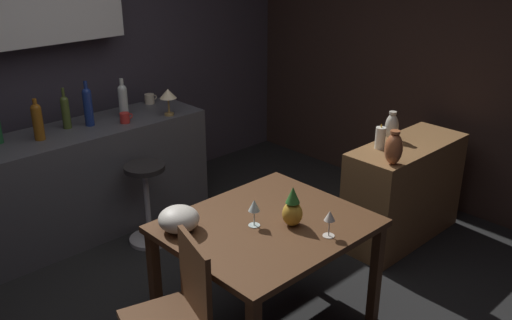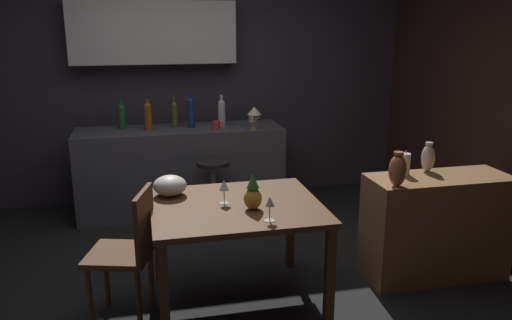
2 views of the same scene
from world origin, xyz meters
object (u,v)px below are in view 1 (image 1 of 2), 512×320
(pineapple_centerpiece, at_px, (292,209))
(bar_stool, at_px, (147,201))
(cup_red, at_px, (125,118))
(wine_bottle_amber, at_px, (37,120))
(fruit_bowl, at_px, (179,219))
(wine_bottle_clear, at_px, (123,99))
(pillar_candle_tall, at_px, (380,138))
(wine_bottle_olive, at_px, (65,111))
(chair_near_window, at_px, (176,314))
(dining_table, at_px, (267,236))
(vase_ceramic_ivory, at_px, (392,127))
(wine_glass_right, at_px, (330,217))
(wine_glass_left, at_px, (254,207))
(wine_bottle_cobalt, at_px, (88,105))
(sideboard_cabinet, at_px, (403,191))
(vase_copper, at_px, (394,148))
(counter_lamp, at_px, (168,95))
(cup_cream, at_px, (150,99))

(pineapple_centerpiece, bearing_deg, bar_stool, 92.05)
(cup_red, bearing_deg, wine_bottle_amber, 171.82)
(fruit_bowl, xyz_separation_m, wine_bottle_clear, (0.65, 1.64, 0.24))
(fruit_bowl, relative_size, pillar_candle_tall, 1.24)
(wine_bottle_olive, bearing_deg, chair_near_window, -102.72)
(dining_table, height_order, vase_ceramic_ivory, vase_ceramic_ivory)
(chair_near_window, relative_size, wine_glass_right, 5.63)
(wine_glass_left, relative_size, fruit_bowl, 0.71)
(chair_near_window, xyz_separation_m, wine_bottle_cobalt, (0.63, 2.00, 0.56))
(sideboard_cabinet, height_order, wine_bottle_cobalt, wine_bottle_cobalt)
(wine_bottle_cobalt, bearing_deg, fruit_bowl, -101.24)
(bar_stool, xyz_separation_m, cup_red, (0.10, 0.40, 0.58))
(wine_bottle_cobalt, distance_m, vase_copper, 2.39)
(wine_bottle_clear, relative_size, counter_lamp, 1.43)
(cup_cream, distance_m, vase_copper, 2.29)
(wine_bottle_clear, distance_m, vase_ceramic_ivory, 2.21)
(wine_glass_right, height_order, vase_ceramic_ivory, vase_ceramic_ivory)
(sideboard_cabinet, bearing_deg, vase_ceramic_ivory, 99.32)
(dining_table, xyz_separation_m, bar_stool, (0.04, 1.40, -0.29))
(wine_bottle_olive, bearing_deg, wine_glass_left, -84.49)
(wine_bottle_clear, distance_m, counter_lamp, 0.37)
(wine_glass_right, bearing_deg, wine_glass_left, 120.51)
(wine_bottle_amber, bearing_deg, cup_red, -8.18)
(pillar_candle_tall, bearing_deg, vase_ceramic_ivory, 12.63)
(fruit_bowl, bearing_deg, dining_table, -34.41)
(chair_near_window, height_order, pineapple_centerpiece, pineapple_centerpiece)
(cup_red, relative_size, vase_ceramic_ivory, 0.49)
(chair_near_window, relative_size, fruit_bowl, 3.80)
(cup_red, bearing_deg, cup_cream, 35.50)
(vase_copper, xyz_separation_m, vase_ceramic_ivory, (0.42, 0.29, -0.01))
(wine_bottle_cobalt, height_order, cup_red, wine_bottle_cobalt)
(cup_cream, distance_m, vase_ceramic_ivory, 2.16)
(wine_bottle_cobalt, xyz_separation_m, cup_cream, (0.69, 0.18, -0.13))
(bar_stool, distance_m, vase_ceramic_ivory, 2.03)
(sideboard_cabinet, relative_size, fruit_bowl, 4.58)
(bar_stool, relative_size, vase_ceramic_ivory, 2.89)
(fruit_bowl, xyz_separation_m, vase_copper, (1.58, -0.40, 0.13))
(wine_glass_left, height_order, cup_cream, cup_cream)
(wine_bottle_amber, bearing_deg, wine_glass_left, -76.12)
(pillar_candle_tall, bearing_deg, dining_table, -173.97)
(dining_table, bearing_deg, sideboard_cabinet, 1.42)
(wine_bottle_clear, height_order, vase_ceramic_ivory, wine_bottle_clear)
(dining_table, relative_size, counter_lamp, 5.04)
(wine_glass_left, bearing_deg, fruit_bowl, 143.28)
(wine_glass_left, distance_m, cup_cream, 2.19)
(chair_near_window, relative_size, wine_bottle_clear, 2.77)
(bar_stool, relative_size, wine_bottle_cobalt, 1.84)
(wine_bottle_olive, relative_size, counter_lamp, 1.42)
(wine_glass_right, xyz_separation_m, wine_bottle_cobalt, (-0.25, 2.29, 0.21))
(chair_near_window, bearing_deg, cup_cream, 58.85)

